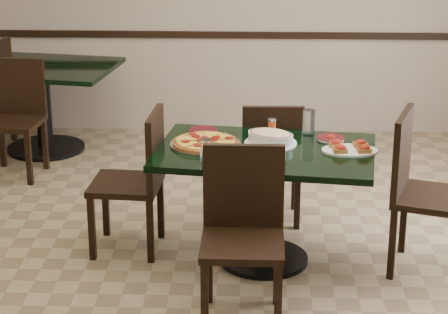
{
  "coord_description": "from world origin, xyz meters",
  "views": [
    {
      "loc": [
        0.21,
        -5.0,
        2.47
      ],
      "look_at": [
        0.03,
        0.0,
        0.7
      ],
      "focal_mm": 70.0,
      "sensor_mm": 36.0,
      "label": 1
    }
  ],
  "objects_px": {
    "chair_far": "(272,157)",
    "chair_right": "(420,183)",
    "pepperoni_pizza": "(205,143)",
    "lasagna_casserole": "(271,137)",
    "back_table": "(42,91)",
    "bruschetta_platter": "(350,148)",
    "main_table": "(265,177)",
    "bread_basket": "(266,155)",
    "chair_near": "(243,224)",
    "chair_left": "(139,174)",
    "back_chair_near": "(16,111)"
  },
  "relations": [
    {
      "from": "chair_far",
      "to": "chair_right",
      "type": "distance_m",
      "value": 1.1
    },
    {
      "from": "main_table",
      "to": "lasagna_casserole",
      "type": "relative_size",
      "value": 4.07
    },
    {
      "from": "back_chair_near",
      "to": "bread_basket",
      "type": "distance_m",
      "value": 2.66
    },
    {
      "from": "chair_far",
      "to": "back_table",
      "type": "bearing_deg",
      "value": -38.91
    },
    {
      "from": "main_table",
      "to": "bread_basket",
      "type": "xyz_separation_m",
      "value": [
        -0.0,
        -0.22,
        0.22
      ]
    },
    {
      "from": "back_table",
      "to": "pepperoni_pizza",
      "type": "relative_size",
      "value": 3.09
    },
    {
      "from": "bruschetta_platter",
      "to": "lasagna_casserole",
      "type": "bearing_deg",
      "value": 165.11
    },
    {
      "from": "chair_near",
      "to": "bruschetta_platter",
      "type": "distance_m",
      "value": 0.92
    },
    {
      "from": "back_table",
      "to": "bread_basket",
      "type": "height_order",
      "value": "bread_basket"
    },
    {
      "from": "chair_near",
      "to": "chair_right",
      "type": "relative_size",
      "value": 0.96
    },
    {
      "from": "chair_right",
      "to": "main_table",
      "type": "bearing_deg",
      "value": 104.81
    },
    {
      "from": "back_table",
      "to": "chair_far",
      "type": "bearing_deg",
      "value": -28.82
    },
    {
      "from": "chair_far",
      "to": "chair_right",
      "type": "xyz_separation_m",
      "value": [
        0.88,
        -0.66,
        0.07
      ]
    },
    {
      "from": "main_table",
      "to": "back_table",
      "type": "xyz_separation_m",
      "value": [
        -1.88,
        2.11,
        -0.04
      ]
    },
    {
      "from": "chair_far",
      "to": "lasagna_casserole",
      "type": "distance_m",
      "value": 0.59
    },
    {
      "from": "back_table",
      "to": "bread_basket",
      "type": "distance_m",
      "value": 3.01
    },
    {
      "from": "chair_left",
      "to": "lasagna_casserole",
      "type": "relative_size",
      "value": 2.68
    },
    {
      "from": "bread_basket",
      "to": "chair_left",
      "type": "bearing_deg",
      "value": 151.47
    },
    {
      "from": "back_table",
      "to": "back_chair_near",
      "type": "xyz_separation_m",
      "value": [
        -0.08,
        -0.55,
        -0.01
      ]
    },
    {
      "from": "chair_far",
      "to": "lasagna_casserole",
      "type": "relative_size",
      "value": 2.53
    },
    {
      "from": "main_table",
      "to": "chair_near",
      "type": "height_order",
      "value": "chair_near"
    },
    {
      "from": "main_table",
      "to": "chair_right",
      "type": "bearing_deg",
      "value": 4.12
    },
    {
      "from": "chair_far",
      "to": "back_chair_near",
      "type": "height_order",
      "value": "back_chair_near"
    },
    {
      "from": "back_table",
      "to": "chair_right",
      "type": "bearing_deg",
      "value": -28.4
    },
    {
      "from": "back_chair_near",
      "to": "bruschetta_platter",
      "type": "bearing_deg",
      "value": -26.1
    },
    {
      "from": "lasagna_casserole",
      "to": "chair_far",
      "type": "bearing_deg",
      "value": 113.47
    },
    {
      "from": "back_table",
      "to": "bruschetta_platter",
      "type": "relative_size",
      "value": 3.96
    },
    {
      "from": "bread_basket",
      "to": "bruschetta_platter",
      "type": "bearing_deg",
      "value": 16.53
    },
    {
      "from": "lasagna_casserole",
      "to": "pepperoni_pizza",
      "type": "bearing_deg",
      "value": -148.77
    },
    {
      "from": "pepperoni_pizza",
      "to": "lasagna_casserole",
      "type": "relative_size",
      "value": 1.26
    },
    {
      "from": "chair_far",
      "to": "chair_right",
      "type": "height_order",
      "value": "chair_right"
    },
    {
      "from": "main_table",
      "to": "chair_right",
      "type": "relative_size",
      "value": 1.42
    },
    {
      "from": "back_table",
      "to": "chair_near",
      "type": "relative_size",
      "value": 1.41
    },
    {
      "from": "pepperoni_pizza",
      "to": "bruschetta_platter",
      "type": "bearing_deg",
      "value": -5.78
    },
    {
      "from": "back_chair_near",
      "to": "chair_right",
      "type": "bearing_deg",
      "value": -22.58
    },
    {
      "from": "chair_left",
      "to": "bread_basket",
      "type": "height_order",
      "value": "chair_left"
    },
    {
      "from": "chair_far",
      "to": "bread_basket",
      "type": "xyz_separation_m",
      "value": [
        -0.05,
        -0.81,
        0.3
      ]
    },
    {
      "from": "back_table",
      "to": "bruschetta_platter",
      "type": "xyz_separation_m",
      "value": [
        2.39,
        -2.14,
        0.25
      ]
    },
    {
      "from": "chair_near",
      "to": "lasagna_casserole",
      "type": "distance_m",
      "value": 0.81
    },
    {
      "from": "chair_far",
      "to": "lasagna_casserole",
      "type": "bearing_deg",
      "value": 86.55
    },
    {
      "from": "chair_right",
      "to": "bruschetta_platter",
      "type": "bearing_deg",
      "value": 104.09
    },
    {
      "from": "chair_right",
      "to": "bruschetta_platter",
      "type": "distance_m",
      "value": 0.48
    },
    {
      "from": "pepperoni_pizza",
      "to": "lasagna_casserole",
      "type": "bearing_deg",
      "value": 5.2
    },
    {
      "from": "lasagna_casserole",
      "to": "bread_basket",
      "type": "distance_m",
      "value": 0.32
    },
    {
      "from": "back_chair_near",
      "to": "back_table",
      "type": "bearing_deg",
      "value": 88.37
    },
    {
      "from": "pepperoni_pizza",
      "to": "chair_near",
      "type": "bearing_deg",
      "value": -71.2
    },
    {
      "from": "chair_far",
      "to": "pepperoni_pizza",
      "type": "relative_size",
      "value": 2.01
    },
    {
      "from": "chair_left",
      "to": "back_chair_near",
      "type": "relative_size",
      "value": 1.02
    },
    {
      "from": "chair_right",
      "to": "lasagna_casserole",
      "type": "relative_size",
      "value": 2.87
    },
    {
      "from": "chair_right",
      "to": "lasagna_casserole",
      "type": "bearing_deg",
      "value": 98.53
    }
  ]
}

